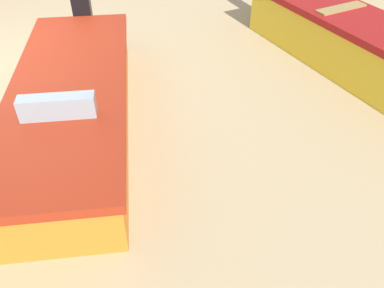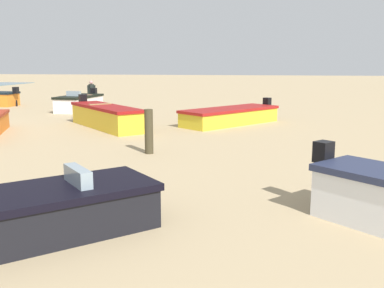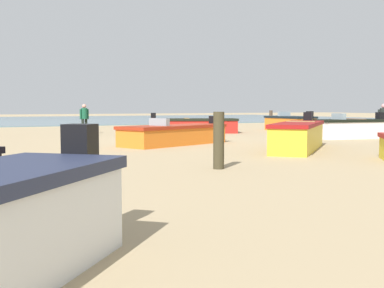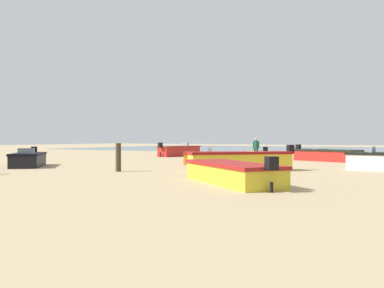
# 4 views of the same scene
# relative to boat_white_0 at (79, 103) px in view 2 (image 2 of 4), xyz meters

# --- Properties ---
(boat_white_0) EXTENTS (3.70, 1.78, 1.21)m
(boat_white_0) POSITION_rel_boat_white_0_xyz_m (0.00, 0.00, 0.00)
(boat_white_0) COLOR white
(boat_white_0) RESTS_ON ground
(boat_black_1) EXTENTS (3.57, 3.71, 1.09)m
(boat_black_1) POSITION_rel_boat_white_0_xyz_m (17.49, 6.80, -0.06)
(boat_black_1) COLOR black
(boat_black_1) RESTS_ON ground
(boat_yellow_6) EXTENTS (4.87, 4.38, 1.05)m
(boat_yellow_6) POSITION_rel_boat_white_0_xyz_m (4.07, 8.88, -0.09)
(boat_yellow_6) COLOR gold
(boat_yellow_6) RESTS_ON ground
(boat_yellow_8) EXTENTS (4.51, 4.35, 1.26)m
(boat_yellow_8) POSITION_rel_boat_white_0_xyz_m (5.98, 3.73, 0.02)
(boat_yellow_8) COLOR gold
(boat_yellow_8) RESTS_ON ground
(mooring_post_mid_beach) EXTENTS (0.26, 0.26, 1.35)m
(mooring_post_mid_beach) POSITION_rel_boat_white_0_xyz_m (10.91, 6.88, 0.21)
(mooring_post_mid_beach) COLOR #3E3723
(mooring_post_mid_beach) RESTS_ON ground
(beach_walker_foreground) EXTENTS (0.48, 0.48, 1.62)m
(beach_walker_foreground) POSITION_rel_boat_white_0_xyz_m (-2.49, -0.24, 0.49)
(beach_walker_foreground) COLOR black
(beach_walker_foreground) RESTS_ON ground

